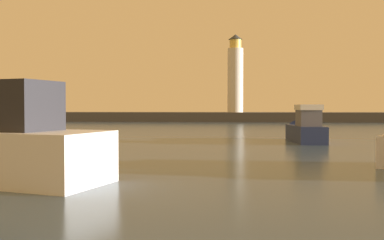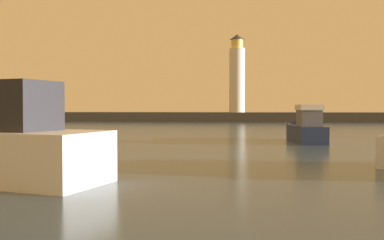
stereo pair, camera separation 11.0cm
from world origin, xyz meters
TOP-DOWN VIEW (x-y plane):
  - ground_plane at (0.00, 34.53)m, footprint 220.00×220.00m
  - breakwater at (0.00, 69.07)m, footprint 76.18×6.54m
  - lighthouse at (3.65, 69.07)m, footprint 2.39×2.39m
  - motorboat_3 at (7.91, 28.40)m, footprint 1.98×6.24m

SIDE VIEW (x-z plane):
  - ground_plane at x=0.00m, z-range 0.00..0.00m
  - breakwater at x=0.00m, z-range 0.00..1.45m
  - motorboat_3 at x=7.91m, z-range -0.50..2.08m
  - lighthouse at x=3.65m, z-range 1.13..13.12m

